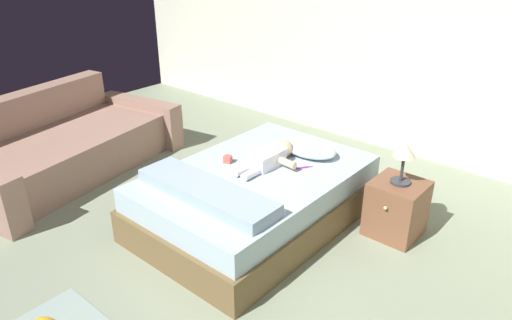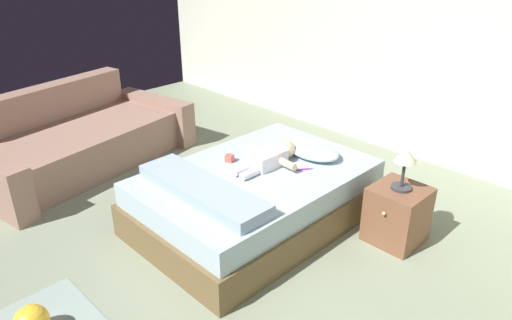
% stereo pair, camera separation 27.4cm
% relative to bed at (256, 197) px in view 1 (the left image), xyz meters
% --- Properties ---
extents(ground_plane, '(8.00, 8.00, 0.00)m').
position_rel_bed_xyz_m(ground_plane, '(0.21, -0.87, -0.23)').
color(ground_plane, gray).
extents(wall_behind_bed, '(8.00, 0.12, 2.56)m').
position_rel_bed_xyz_m(wall_behind_bed, '(0.21, 2.13, 1.06)').
color(wall_behind_bed, silver).
rests_on(wall_behind_bed, ground_plane).
extents(bed, '(1.28, 1.89, 0.46)m').
position_rel_bed_xyz_m(bed, '(0.00, 0.00, 0.00)').
color(bed, brown).
rests_on(bed, ground_plane).
extents(pillow, '(0.51, 0.33, 0.11)m').
position_rel_bed_xyz_m(pillow, '(0.12, 0.54, 0.29)').
color(pillow, silver).
rests_on(pillow, bed).
extents(baby, '(0.52, 0.62, 0.16)m').
position_rel_bed_xyz_m(baby, '(-0.01, 0.18, 0.30)').
color(baby, white).
rests_on(baby, bed).
extents(toothbrush, '(0.08, 0.12, 0.02)m').
position_rel_bed_xyz_m(toothbrush, '(0.25, 0.30, 0.24)').
color(toothbrush, purple).
rests_on(toothbrush, bed).
extents(couch, '(1.48, 2.30, 0.76)m').
position_rel_bed_xyz_m(couch, '(-2.07, -0.53, 0.03)').
color(couch, '#947161').
rests_on(couch, ground_plane).
extents(nightstand, '(0.39, 0.42, 0.45)m').
position_rel_bed_xyz_m(nightstand, '(0.95, 0.58, 0.00)').
color(nightstand, brown).
rests_on(nightstand, ground_plane).
extents(lamp, '(0.17, 0.17, 0.33)m').
position_rel_bed_xyz_m(lamp, '(0.95, 0.58, 0.46)').
color(lamp, '#333338').
rests_on(lamp, nightstand).
extents(blanket, '(1.15, 0.32, 0.09)m').
position_rel_bed_xyz_m(blanket, '(0.00, -0.54, 0.28)').
color(blanket, '#8FA2C1').
rests_on(blanket, bed).
extents(toy_block, '(0.08, 0.08, 0.06)m').
position_rel_bed_xyz_m(toy_block, '(-0.28, -0.03, 0.26)').
color(toy_block, '#DB5648').
rests_on(toy_block, bed).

